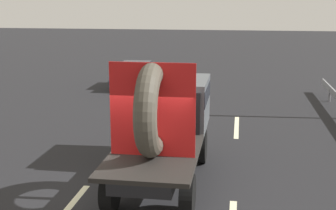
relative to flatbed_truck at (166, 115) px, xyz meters
name	(u,v)px	position (x,y,z in m)	size (l,w,h in m)	color
ground_plane	(143,193)	(-0.35, -1.42, -1.61)	(120.00, 120.00, 0.00)	black
flatbed_truck	(166,115)	(0.00, 0.00, 0.00)	(2.02, 5.50, 3.24)	black
distant_sedan	(134,74)	(-3.64, 12.12, -0.93)	(1.68, 3.91, 1.28)	black
lane_dash_left_near	(72,204)	(-1.82, -2.25, -1.61)	(2.13, 0.16, 0.01)	beige
lane_dash_left_far	(141,120)	(-1.82, 5.27, -1.61)	(2.89, 0.16, 0.01)	beige
lane_dash_right_far	(237,127)	(1.82, 4.89, -1.61)	(2.96, 0.16, 0.01)	beige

